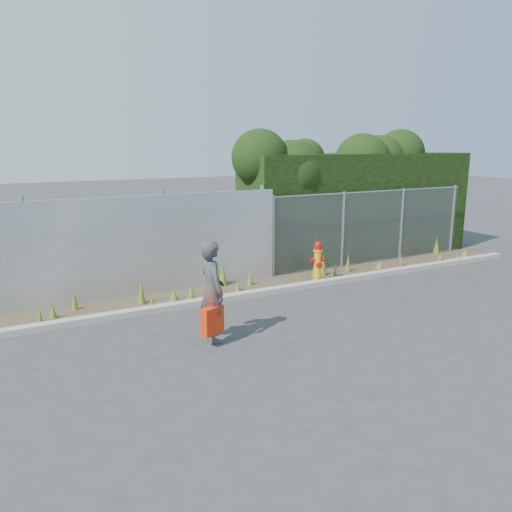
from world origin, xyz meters
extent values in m
plane|color=#353537|center=(0.00, 0.00, 0.00)|extent=(80.00, 80.00, 0.00)
cube|color=#9C978D|center=(0.00, 1.80, 0.06)|extent=(16.00, 0.22, 0.12)
cube|color=#423626|center=(0.00, 2.40, 0.01)|extent=(16.00, 1.20, 0.01)
cone|color=#4C611D|center=(-1.50, 2.05, 0.19)|extent=(0.21, 0.21, 0.38)
cone|color=#4C611D|center=(7.15, 2.23, 0.12)|extent=(0.24, 0.24, 0.24)
cone|color=#4C611D|center=(4.64, 2.25, 0.19)|extent=(0.09, 0.09, 0.38)
cone|color=#4C611D|center=(-0.29, 2.28, 0.12)|extent=(0.15, 0.15, 0.24)
cone|color=#4C611D|center=(2.32, 2.11, 0.19)|extent=(0.11, 0.11, 0.38)
cone|color=#4C611D|center=(-4.45, 2.12, 0.19)|extent=(0.10, 0.10, 0.37)
cone|color=#4C611D|center=(-0.40, 2.86, 0.27)|extent=(0.22, 0.22, 0.54)
cone|color=#4C611D|center=(-2.36, 2.03, 0.12)|extent=(0.15, 0.15, 0.24)
cone|color=#4C611D|center=(6.82, 3.02, 0.26)|extent=(0.22, 0.22, 0.52)
cone|color=#4C611D|center=(-1.92, 3.00, 0.24)|extent=(0.09, 0.09, 0.48)
cone|color=#4C611D|center=(3.01, 2.49, 0.23)|extent=(0.14, 0.14, 0.47)
cone|color=#4C611D|center=(-2.47, 2.39, 0.27)|extent=(0.17, 0.17, 0.54)
cone|color=#4C611D|center=(6.13, 2.23, 0.15)|extent=(0.13, 0.13, 0.30)
cone|color=#4C611D|center=(3.99, 2.38, 0.09)|extent=(0.24, 0.24, 0.19)
cone|color=#4C611D|center=(-1.06, 2.00, 0.17)|extent=(0.10, 0.10, 0.35)
cone|color=#4C611D|center=(-4.20, 2.33, 0.14)|extent=(0.16, 0.16, 0.28)
cone|color=#4C611D|center=(6.66, 2.12, 0.11)|extent=(0.11, 0.11, 0.22)
cone|color=#4C611D|center=(2.11, 1.98, 0.11)|extent=(0.14, 0.14, 0.22)
cone|color=#4C611D|center=(2.21, 2.48, 0.27)|extent=(0.20, 0.20, 0.55)
cone|color=#4C611D|center=(0.18, 2.59, 0.17)|extent=(0.16, 0.16, 0.33)
cone|color=#4C611D|center=(-3.67, 3.00, 0.13)|extent=(0.11, 0.11, 0.27)
cone|color=#4C611D|center=(-3.76, 2.65, 0.20)|extent=(0.14, 0.14, 0.41)
cone|color=#4C611D|center=(-1.83, 2.21, 0.13)|extent=(0.22, 0.22, 0.26)
cone|color=#4C611D|center=(1.96, 2.47, 0.22)|extent=(0.19, 0.19, 0.45)
cube|color=#ADB0B4|center=(-3.25, 3.00, 1.10)|extent=(8.50, 0.08, 2.20)
cylinder|color=gray|center=(-4.50, 3.12, 1.15)|extent=(0.10, 0.10, 2.30)
cylinder|color=gray|center=(-1.70, 3.12, 1.15)|extent=(0.10, 0.10, 2.30)
cylinder|color=gray|center=(0.80, 3.12, 1.15)|extent=(0.10, 0.10, 2.30)
cube|color=gray|center=(4.25, 3.00, 1.00)|extent=(6.50, 0.03, 2.00)
cylinder|color=gray|center=(4.25, 3.00, 2.00)|extent=(6.50, 0.04, 0.04)
cylinder|color=gray|center=(1.05, 3.00, 1.02)|extent=(0.07, 0.07, 2.05)
cylinder|color=gray|center=(3.20, 3.00, 1.02)|extent=(0.07, 0.07, 2.05)
cylinder|color=gray|center=(5.30, 3.00, 1.02)|extent=(0.07, 0.07, 2.05)
cylinder|color=gray|center=(7.40, 3.00, 1.02)|extent=(0.07, 0.07, 2.05)
cube|color=black|center=(4.55, 4.00, 1.50)|extent=(7.30, 1.60, 3.00)
sphere|color=black|center=(1.24, 4.05, 2.92)|extent=(1.48, 1.48, 1.48)
sphere|color=black|center=(2.21, 4.02, 2.48)|extent=(1.79, 1.79, 1.79)
sphere|color=black|center=(2.74, 4.21, 2.86)|extent=(1.11, 1.11, 1.11)
sphere|color=black|center=(3.67, 4.06, 2.39)|extent=(1.28, 1.28, 1.28)
sphere|color=black|center=(4.62, 4.01, 2.76)|extent=(1.62, 1.62, 1.62)
sphere|color=black|center=(5.38, 4.10, 2.82)|extent=(1.42, 1.42, 1.42)
sphere|color=black|center=(6.12, 4.08, 2.97)|extent=(1.48, 1.48, 1.48)
sphere|color=black|center=(6.87, 4.14, 2.36)|extent=(1.29, 1.29, 1.29)
cylinder|color=#E6AA0C|center=(1.73, 2.05, 0.03)|extent=(0.25, 0.25, 0.05)
cylinder|color=#E6AA0C|center=(1.73, 2.05, 0.39)|extent=(0.16, 0.16, 0.77)
cylinder|color=#E6AA0C|center=(1.73, 2.05, 0.79)|extent=(0.22, 0.22, 0.05)
cylinder|color=#B20F0A|center=(1.73, 2.05, 0.86)|extent=(0.19, 0.19, 0.09)
sphere|color=#B20F0A|center=(1.73, 2.05, 0.92)|extent=(0.17, 0.17, 0.17)
cylinder|color=#B20F0A|center=(1.73, 2.05, 1.01)|extent=(0.05, 0.05, 0.05)
cylinder|color=#B20F0A|center=(1.60, 2.05, 0.56)|extent=(0.09, 0.10, 0.10)
cylinder|color=#B20F0A|center=(1.86, 2.05, 0.56)|extent=(0.09, 0.10, 0.10)
cylinder|color=#B20F0A|center=(1.73, 1.93, 0.45)|extent=(0.14, 0.11, 0.14)
imported|color=#0D5852|center=(-1.93, -0.08, 0.87)|extent=(0.43, 0.64, 1.73)
cube|color=red|center=(-2.04, -0.30, 0.44)|extent=(0.42, 0.15, 0.46)
cylinder|color=red|center=(-2.04, -0.30, 0.75)|extent=(0.20, 0.02, 0.02)
cube|color=black|center=(-1.81, 0.18, 0.93)|extent=(0.21, 0.09, 0.16)
camera|label=1|loc=(-5.08, -7.46, 3.26)|focal=35.00mm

